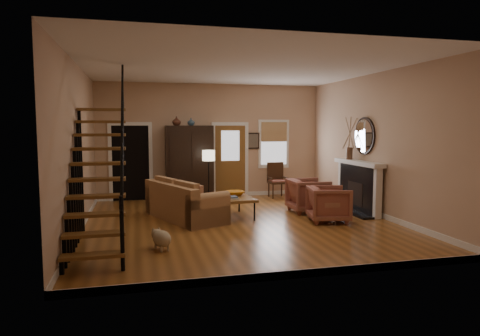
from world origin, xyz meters
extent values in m
plane|color=#965B26|center=(0.00, 0.00, 0.00)|extent=(7.00, 7.00, 0.00)
plane|color=white|center=(0.00, 0.00, 3.30)|extent=(7.00, 7.00, 0.00)
cube|color=tan|center=(0.00, 3.50, 1.65)|extent=(6.50, 0.04, 3.30)
cube|color=tan|center=(-3.25, 0.00, 1.65)|extent=(0.04, 7.00, 3.30)
cube|color=tan|center=(3.25, 0.00, 1.65)|extent=(0.04, 7.00, 3.30)
cube|color=black|center=(-2.30, 3.65, 1.05)|extent=(1.00, 0.36, 2.10)
cube|color=brown|center=(0.55, 3.48, 1.05)|extent=(0.90, 0.06, 2.10)
cube|color=silver|center=(1.90, 3.47, 1.55)|extent=(0.96, 0.06, 1.46)
cube|color=black|center=(3.13, 0.50, 0.57)|extent=(0.24, 1.60, 1.15)
cube|color=white|center=(3.07, 0.50, 1.20)|extent=(0.30, 1.95, 0.10)
cylinder|color=silver|center=(3.20, 0.50, 1.85)|extent=(0.05, 0.90, 0.90)
imported|color=#4C2619|center=(-1.05, 3.05, 2.22)|extent=(0.24, 0.24, 0.25)
imported|color=#334C60|center=(-0.65, 3.05, 2.21)|extent=(0.20, 0.20, 0.21)
imported|color=orange|center=(0.08, 0.78, 0.53)|extent=(0.42, 0.42, 0.10)
imported|color=maroon|center=(1.91, -0.35, 0.39)|extent=(1.00, 0.98, 0.78)
imported|color=maroon|center=(1.90, 0.76, 0.41)|extent=(0.90, 0.87, 0.81)
camera|label=1|loc=(-2.15, -8.82, 2.07)|focal=32.00mm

